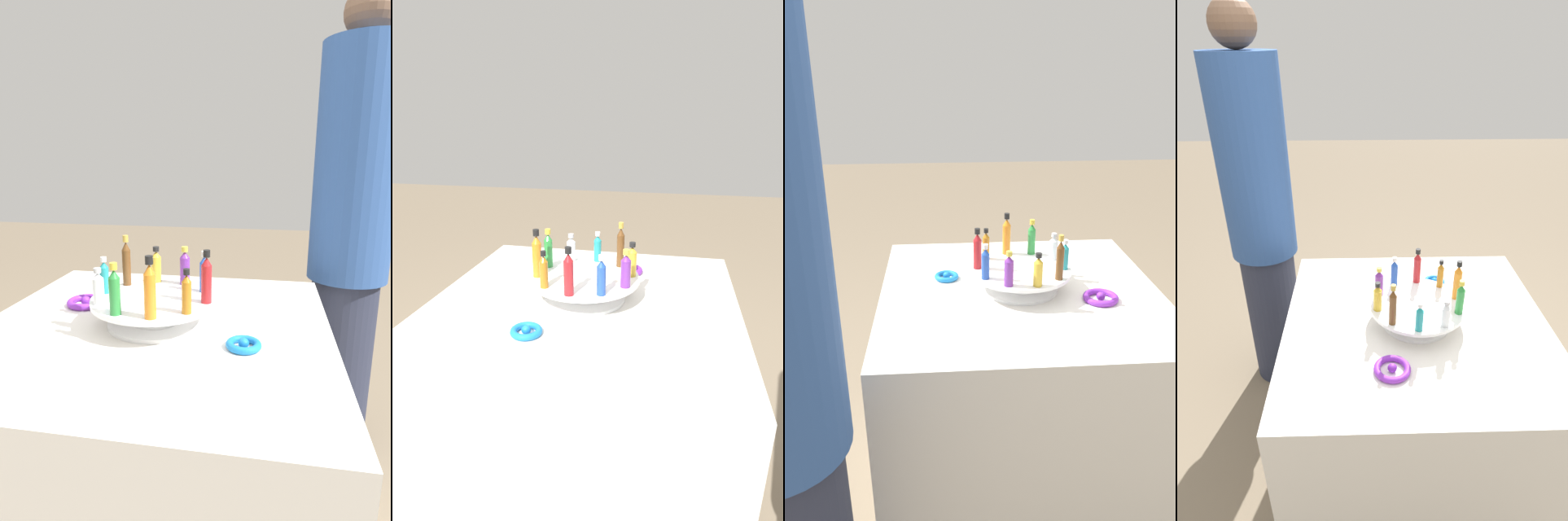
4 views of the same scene
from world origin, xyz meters
TOP-DOWN VIEW (x-y plane):
  - ground_plane at (0.00, 0.00)m, footprint 12.00×12.00m
  - party_table at (0.00, 0.00)m, footprint 0.89×0.89m
  - display_stand at (0.00, 0.00)m, footprint 0.32×0.32m
  - bottle_gold at (-0.03, 0.13)m, footprint 0.03×0.03m
  - bottle_brown at (-0.10, 0.09)m, footprint 0.02×0.02m
  - bottle_teal at (-0.14, 0.01)m, footprint 0.02×0.02m
  - bottle_clear at (-0.12, -0.07)m, footprint 0.03×0.03m
  - bottle_green at (-0.05, -0.13)m, footprint 0.03×0.03m
  - bottle_orange at (0.03, -0.13)m, footprint 0.03×0.03m
  - bottle_amber at (0.10, -0.09)m, footprint 0.02×0.02m
  - bottle_red at (0.14, -0.01)m, footprint 0.03×0.03m
  - bottle_blue at (0.12, 0.07)m, footprint 0.02×0.02m
  - bottle_purple at (0.05, 0.13)m, footprint 0.03×0.03m
  - ribbon_bow_purple at (-0.24, 0.10)m, footprint 0.11×0.11m
  - ribbon_bow_blue at (0.24, -0.10)m, footprint 0.08×0.08m

SIDE VIEW (x-z plane):
  - ground_plane at x=0.00m, z-range 0.00..0.00m
  - party_table at x=0.00m, z-range 0.00..0.76m
  - ribbon_bow_blue at x=0.24m, z-range 0.76..0.78m
  - ribbon_bow_purple at x=-0.24m, z-range 0.76..0.78m
  - display_stand at x=0.00m, z-range 0.77..0.84m
  - bottle_clear at x=-0.12m, z-range 0.83..0.92m
  - bottle_teal at x=-0.14m, z-range 0.83..0.93m
  - bottle_gold at x=-0.03m, z-range 0.83..0.93m
  - bottle_amber at x=0.10m, z-range 0.83..0.93m
  - bottle_purple at x=0.05m, z-range 0.83..0.94m
  - bottle_blue at x=0.12m, z-range 0.83..0.94m
  - bottle_green at x=-0.05m, z-range 0.83..0.95m
  - bottle_red at x=0.14m, z-range 0.83..0.96m
  - bottle_brown at x=-0.10m, z-range 0.83..0.97m
  - bottle_orange at x=0.03m, z-range 0.83..0.97m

